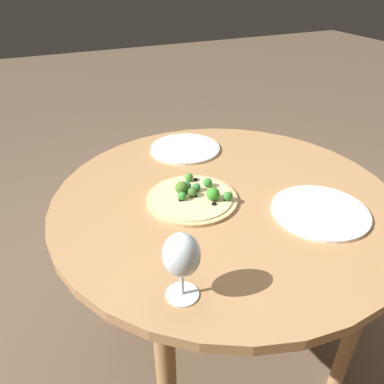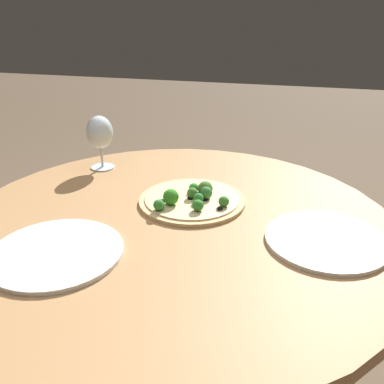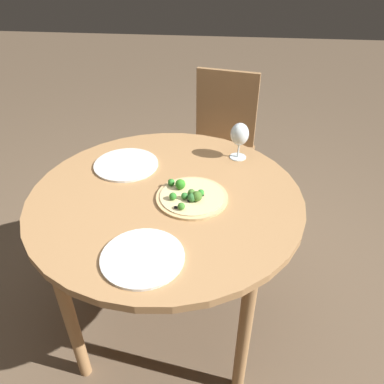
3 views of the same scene
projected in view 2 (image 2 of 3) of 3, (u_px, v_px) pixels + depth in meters
The scene contains 5 objects.
dining_table at pixel (175, 248), 1.07m from camera, with size 1.07×1.07×0.75m.
pizza at pixel (192, 199), 1.11m from camera, with size 0.28×0.28×0.05m.
wine_glass at pixel (100, 133), 1.30m from camera, with size 0.08×0.08×0.17m.
plate_near at pixel (56, 252), 0.89m from camera, with size 0.28×0.28×0.01m.
plate_far at pixel (326, 240), 0.94m from camera, with size 0.27×0.27×0.01m.
Camera 2 is at (-0.87, -0.27, 1.24)m, focal length 40.00 mm.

